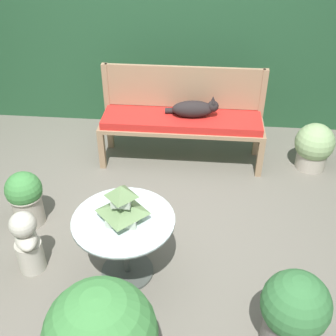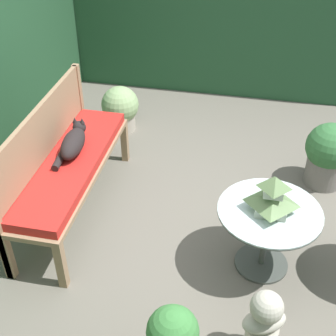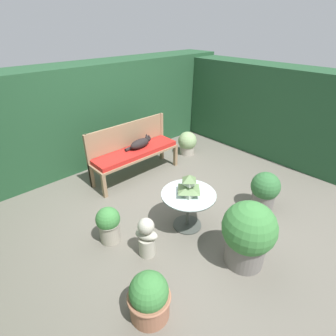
{
  "view_description": "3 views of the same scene",
  "coord_description": "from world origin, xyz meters",
  "px_view_note": "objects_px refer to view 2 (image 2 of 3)",
  "views": [
    {
      "loc": [
        0.38,
        -2.6,
        2.48
      ],
      "look_at": [
        0.12,
        0.27,
        0.47
      ],
      "focal_mm": 45.0,
      "sensor_mm": 36.0,
      "label": 1
    },
    {
      "loc": [
        -2.59,
        -0.28,
        2.66
      ],
      "look_at": [
        0.17,
        0.3,
        0.56
      ],
      "focal_mm": 50.0,
      "sensor_mm": 36.0,
      "label": 2
    },
    {
      "loc": [
        -2.21,
        -2.33,
        2.5
      ],
      "look_at": [
        0.19,
        0.27,
        0.49
      ],
      "focal_mm": 28.0,
      "sensor_mm": 36.0,
      "label": 3
    }
  ],
  "objects_px": {
    "cat": "(73,142)",
    "potted_plant_path_edge": "(120,109)",
    "garden_bench": "(72,167)",
    "garden_bust": "(263,325)",
    "pagoda_birdhouse": "(272,197)",
    "potted_plant_bench_right": "(328,154)",
    "patio_table": "(268,223)"
  },
  "relations": [
    {
      "from": "patio_table",
      "to": "potted_plant_bench_right",
      "type": "distance_m",
      "value": 1.22
    },
    {
      "from": "pagoda_birdhouse",
      "to": "potted_plant_bench_right",
      "type": "relative_size",
      "value": 0.48
    },
    {
      "from": "patio_table",
      "to": "garden_bust",
      "type": "xyz_separation_m",
      "value": [
        -0.73,
        -0.02,
        -0.15
      ]
    },
    {
      "from": "cat",
      "to": "potted_plant_path_edge",
      "type": "distance_m",
      "value": 1.26
    },
    {
      "from": "patio_table",
      "to": "pagoda_birdhouse",
      "type": "bearing_deg",
      "value": -116.57
    },
    {
      "from": "cat",
      "to": "pagoda_birdhouse",
      "type": "height_order",
      "value": "pagoda_birdhouse"
    },
    {
      "from": "garden_bench",
      "to": "garden_bust",
      "type": "height_order",
      "value": "garden_bust"
    },
    {
      "from": "patio_table",
      "to": "potted_plant_bench_right",
      "type": "height_order",
      "value": "potted_plant_bench_right"
    },
    {
      "from": "cat",
      "to": "potted_plant_path_edge",
      "type": "relative_size",
      "value": 1.1
    },
    {
      "from": "patio_table",
      "to": "potted_plant_path_edge",
      "type": "relative_size",
      "value": 1.49
    },
    {
      "from": "pagoda_birdhouse",
      "to": "garden_bench",
      "type": "bearing_deg",
      "value": 79.01
    },
    {
      "from": "garden_bench",
      "to": "pagoda_birdhouse",
      "type": "height_order",
      "value": "pagoda_birdhouse"
    },
    {
      "from": "pagoda_birdhouse",
      "to": "potted_plant_bench_right",
      "type": "bearing_deg",
      "value": -23.92
    },
    {
      "from": "garden_bench",
      "to": "potted_plant_bench_right",
      "type": "distance_m",
      "value": 2.21
    },
    {
      "from": "garden_bench",
      "to": "pagoda_birdhouse",
      "type": "xyz_separation_m",
      "value": [
        -0.3,
        -1.56,
        0.22
      ]
    },
    {
      "from": "patio_table",
      "to": "potted_plant_path_edge",
      "type": "distance_m",
      "value": 2.27
    },
    {
      "from": "potted_plant_bench_right",
      "to": "patio_table",
      "type": "bearing_deg",
      "value": 156.08
    },
    {
      "from": "pagoda_birdhouse",
      "to": "potted_plant_path_edge",
      "type": "xyz_separation_m",
      "value": [
        1.63,
        1.56,
        -0.42
      ]
    },
    {
      "from": "cat",
      "to": "patio_table",
      "type": "distance_m",
      "value": 1.64
    },
    {
      "from": "patio_table",
      "to": "pagoda_birdhouse",
      "type": "distance_m",
      "value": 0.24
    },
    {
      "from": "patio_table",
      "to": "pagoda_birdhouse",
      "type": "height_order",
      "value": "pagoda_birdhouse"
    },
    {
      "from": "garden_bench",
      "to": "potted_plant_bench_right",
      "type": "relative_size",
      "value": 2.72
    },
    {
      "from": "potted_plant_path_edge",
      "to": "garden_bench",
      "type": "bearing_deg",
      "value": -179.85
    },
    {
      "from": "patio_table",
      "to": "potted_plant_path_edge",
      "type": "xyz_separation_m",
      "value": [
        1.63,
        1.56,
        -0.18
      ]
    },
    {
      "from": "patio_table",
      "to": "pagoda_birdhouse",
      "type": "xyz_separation_m",
      "value": [
        -0.0,
        -0.0,
        0.24
      ]
    },
    {
      "from": "patio_table",
      "to": "cat",
      "type": "bearing_deg",
      "value": 74.97
    },
    {
      "from": "potted_plant_bench_right",
      "to": "potted_plant_path_edge",
      "type": "bearing_deg",
      "value": 75.79
    },
    {
      "from": "cat",
      "to": "potted_plant_path_edge",
      "type": "xyz_separation_m",
      "value": [
        1.21,
        -0.01,
        -0.36
      ]
    },
    {
      "from": "pagoda_birdhouse",
      "to": "potted_plant_path_edge",
      "type": "bearing_deg",
      "value": 43.73
    },
    {
      "from": "pagoda_birdhouse",
      "to": "patio_table",
      "type": "bearing_deg",
      "value": 63.43
    },
    {
      "from": "garden_bench",
      "to": "potted_plant_path_edge",
      "type": "relative_size",
      "value": 3.38
    },
    {
      "from": "patio_table",
      "to": "garden_bust",
      "type": "distance_m",
      "value": 0.74
    }
  ]
}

